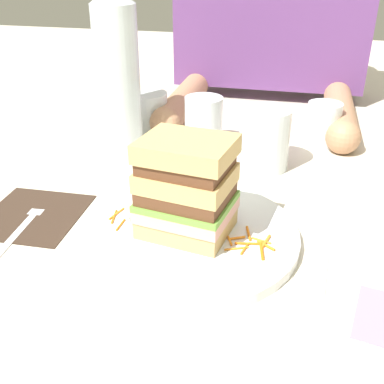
# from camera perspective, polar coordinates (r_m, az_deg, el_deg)

# --- Properties ---
(ground_plane) EXTENTS (3.00, 3.00, 0.00)m
(ground_plane) POSITION_cam_1_polar(r_m,az_deg,el_deg) (0.62, 0.09, -5.43)
(ground_plane) COLOR beige
(main_plate) EXTENTS (0.29, 0.29, 0.01)m
(main_plate) POSITION_cam_1_polar(r_m,az_deg,el_deg) (0.61, -0.65, -5.20)
(main_plate) COLOR white
(main_plate) RESTS_ON ground_plane
(sandwich) EXTENTS (0.12, 0.11, 0.13)m
(sandwich) POSITION_cam_1_polar(r_m,az_deg,el_deg) (0.57, -0.67, 0.54)
(sandwich) COLOR tan
(sandwich) RESTS_ON main_plate
(carrot_shred_0) EXTENTS (0.00, 0.03, 0.00)m
(carrot_shred_0) POSITION_cam_1_polar(r_m,az_deg,el_deg) (0.62, -8.69, -3.97)
(carrot_shred_0) COLOR orange
(carrot_shred_0) RESTS_ON main_plate
(carrot_shred_1) EXTENTS (0.02, 0.02, 0.00)m
(carrot_shred_1) POSITION_cam_1_polar(r_m,az_deg,el_deg) (0.64, -6.53, -2.79)
(carrot_shred_1) COLOR orange
(carrot_shred_1) RESTS_ON main_plate
(carrot_shred_2) EXTENTS (0.01, 0.02, 0.00)m
(carrot_shred_2) POSITION_cam_1_polar(r_m,az_deg,el_deg) (0.65, -6.73, -2.17)
(carrot_shred_2) COLOR orange
(carrot_shred_2) RESTS_ON main_plate
(carrot_shred_3) EXTENTS (0.03, 0.01, 0.00)m
(carrot_shred_3) POSITION_cam_1_polar(r_m,az_deg,el_deg) (0.63, -6.33, -3.36)
(carrot_shred_3) COLOR orange
(carrot_shred_3) RESTS_ON main_plate
(carrot_shred_4) EXTENTS (0.01, 0.03, 0.00)m
(carrot_shred_4) POSITION_cam_1_polar(r_m,az_deg,el_deg) (0.64, -9.56, -3.11)
(carrot_shred_4) COLOR orange
(carrot_shred_4) RESTS_ON main_plate
(carrot_shred_5) EXTENTS (0.01, 0.03, 0.00)m
(carrot_shred_5) POSITION_cam_1_polar(r_m,az_deg,el_deg) (0.65, -9.18, -2.62)
(carrot_shred_5) COLOR orange
(carrot_shred_5) RESTS_ON main_plate
(carrot_shred_6) EXTENTS (0.02, 0.01, 0.00)m
(carrot_shred_6) POSITION_cam_1_polar(r_m,az_deg,el_deg) (0.59, 5.46, -5.61)
(carrot_shred_6) COLOR orange
(carrot_shred_6) RESTS_ON main_plate
(carrot_shred_7) EXTENTS (0.02, 0.02, 0.00)m
(carrot_shred_7) POSITION_cam_1_polar(r_m,az_deg,el_deg) (0.58, 9.01, -6.45)
(carrot_shred_7) COLOR orange
(carrot_shred_7) RESTS_ON main_plate
(carrot_shred_8) EXTENTS (0.03, 0.01, 0.00)m
(carrot_shred_8) POSITION_cam_1_polar(r_m,az_deg,el_deg) (0.59, 8.44, -5.87)
(carrot_shred_8) COLOR orange
(carrot_shred_8) RESTS_ON main_plate
(carrot_shred_9) EXTENTS (0.03, 0.01, 0.00)m
(carrot_shred_9) POSITION_cam_1_polar(r_m,az_deg,el_deg) (0.57, 5.43, -6.87)
(carrot_shred_9) COLOR orange
(carrot_shred_9) RESTS_ON main_plate
(carrot_shred_10) EXTENTS (0.01, 0.03, 0.00)m
(carrot_shred_10) POSITION_cam_1_polar(r_m,az_deg,el_deg) (0.59, 8.95, -6.03)
(carrot_shred_10) COLOR orange
(carrot_shred_10) RESTS_ON main_plate
(carrot_shred_11) EXTENTS (0.01, 0.02, 0.00)m
(carrot_shred_11) POSITION_cam_1_polar(r_m,az_deg,el_deg) (0.58, 4.65, -5.96)
(carrot_shred_11) COLOR orange
(carrot_shred_11) RESTS_ON main_plate
(carrot_shred_12) EXTENTS (0.01, 0.03, 0.00)m
(carrot_shred_12) POSITION_cam_1_polar(r_m,az_deg,el_deg) (0.60, 6.86, -5.22)
(carrot_shred_12) COLOR orange
(carrot_shred_12) RESTS_ON main_plate
(carrot_shred_13) EXTENTS (0.03, 0.01, 0.00)m
(carrot_shred_13) POSITION_cam_1_polar(r_m,az_deg,el_deg) (0.58, 6.80, -6.25)
(carrot_shred_13) COLOR orange
(carrot_shred_13) RESTS_ON main_plate
(carrot_shred_14) EXTENTS (0.01, 0.03, 0.00)m
(carrot_shred_14) POSITION_cam_1_polar(r_m,az_deg,el_deg) (0.57, 6.45, -6.87)
(carrot_shred_14) COLOR orange
(carrot_shred_14) RESTS_ON main_plate
(carrot_shred_15) EXTENTS (0.01, 0.03, 0.00)m
(carrot_shred_15) POSITION_cam_1_polar(r_m,az_deg,el_deg) (0.57, 8.51, -7.15)
(carrot_shred_15) COLOR orange
(carrot_shred_15) RESTS_ON main_plate
(napkin_dark) EXTENTS (0.14, 0.14, 0.00)m
(napkin_dark) POSITION_cam_1_polar(r_m,az_deg,el_deg) (0.70, -18.78, -2.64)
(napkin_dark) COLOR #38281E
(napkin_dark) RESTS_ON ground_plane
(fork) EXTENTS (0.03, 0.17, 0.00)m
(fork) POSITION_cam_1_polar(r_m,az_deg,el_deg) (0.68, -19.63, -3.36)
(fork) COLOR silver
(fork) RESTS_ON napkin_dark
(knife) EXTENTS (0.03, 0.20, 0.00)m
(knife) POSITION_cam_1_polar(r_m,az_deg,el_deg) (0.61, 15.72, -6.68)
(knife) COLOR silver
(knife) RESTS_ON ground_plane
(juice_glass) EXTENTS (0.08, 0.08, 0.10)m
(juice_glass) POSITION_cam_1_polar(r_m,az_deg,el_deg) (0.80, 8.81, 6.17)
(juice_glass) COLOR white
(juice_glass) RESTS_ON ground_plane
(water_bottle) EXTENTS (0.08, 0.08, 0.32)m
(water_bottle) POSITION_cam_1_polar(r_m,az_deg,el_deg) (0.85, -9.07, 14.46)
(water_bottle) COLOR silver
(water_bottle) RESTS_ON ground_plane
(empty_tumbler_0) EXTENTS (0.06, 0.06, 0.08)m
(empty_tumbler_0) POSITION_cam_1_polar(r_m,az_deg,el_deg) (0.92, 15.68, 8.01)
(empty_tumbler_0) COLOR silver
(empty_tumbler_0) RESTS_ON ground_plane
(empty_tumbler_1) EXTENTS (0.07, 0.07, 0.08)m
(empty_tumbler_1) POSITION_cam_1_polar(r_m,az_deg,el_deg) (0.96, -5.25, 9.70)
(empty_tumbler_1) COLOR silver
(empty_tumbler_1) RESTS_ON ground_plane
(empty_tumbler_2) EXTENTS (0.07, 0.07, 0.09)m
(empty_tumbler_2) POSITION_cam_1_polar(r_m,az_deg,el_deg) (0.88, 1.43, 8.52)
(empty_tumbler_2) COLOR silver
(empty_tumbler_2) RESTS_ON ground_plane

